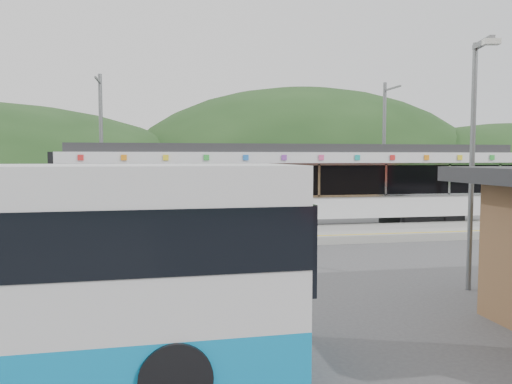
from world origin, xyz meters
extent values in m
plane|color=#4C4C4F|center=(0.00, 0.00, 0.00)|extent=(120.00, 120.00, 0.00)
ellipsoid|color=#1E3D19|center=(16.00, 54.00, 0.00)|extent=(52.00, 39.00, 26.00)
ellipsoid|color=#1E3D19|center=(45.00, 48.00, 0.00)|extent=(44.00, 33.00, 16.00)
cube|color=#9E9E99|center=(0.00, 3.30, 0.15)|extent=(26.00, 3.20, 0.30)
cube|color=yellow|center=(0.00, 2.00, 0.30)|extent=(26.00, 0.10, 0.01)
cube|color=black|center=(-4.31, 6.00, 0.30)|extent=(3.20, 2.20, 0.56)
cube|color=black|center=(7.69, 6.00, 0.30)|extent=(3.20, 2.20, 0.56)
cube|color=silver|center=(1.69, 6.00, 1.04)|extent=(20.00, 2.90, 0.92)
cube|color=black|center=(1.69, 6.00, 2.23)|extent=(20.00, 2.96, 1.45)
cube|color=silver|center=(1.69, 4.50, 1.55)|extent=(20.00, 0.05, 0.10)
cube|color=silver|center=(1.69, 4.50, 2.90)|extent=(20.00, 0.05, 0.10)
cube|color=silver|center=(1.69, 6.00, 3.17)|extent=(20.00, 2.90, 0.45)
cube|color=#2D2D30|center=(1.69, 6.00, 3.58)|extent=(19.40, 2.50, 0.36)
cube|color=#E7B80C|center=(11.81, 6.00, 1.90)|extent=(0.24, 2.92, 3.00)
cube|color=black|center=(-8.41, 6.00, 1.90)|extent=(0.20, 2.92, 3.00)
cube|color=silver|center=(-6.81, 4.50, 2.23)|extent=(0.10, 0.05, 1.35)
cube|color=silver|center=(-3.81, 4.50, 2.23)|extent=(0.10, 0.05, 1.35)
cube|color=silver|center=(-0.81, 4.50, 2.23)|extent=(0.10, 0.05, 1.35)
cube|color=silver|center=(2.19, 4.50, 2.23)|extent=(0.10, 0.05, 1.35)
cube|color=silver|center=(5.19, 4.50, 2.23)|extent=(0.10, 0.05, 1.35)
cube|color=silver|center=(8.19, 4.50, 2.23)|extent=(0.10, 0.05, 1.35)
cube|color=silver|center=(10.69, 4.50, 2.23)|extent=(0.10, 0.05, 1.35)
cube|color=red|center=(-7.31, 4.51, 3.18)|extent=(0.22, 0.04, 0.22)
cube|color=orange|center=(-5.71, 4.51, 3.18)|extent=(0.22, 0.04, 0.22)
cube|color=yellow|center=(-4.11, 4.51, 3.18)|extent=(0.22, 0.04, 0.22)
cube|color=green|center=(-2.51, 4.51, 3.18)|extent=(0.22, 0.04, 0.22)
cube|color=blue|center=(-0.91, 4.51, 3.18)|extent=(0.22, 0.04, 0.22)
cube|color=purple|center=(0.69, 4.51, 3.18)|extent=(0.22, 0.04, 0.22)
cube|color=#E54C8C|center=(2.29, 4.51, 3.18)|extent=(0.22, 0.04, 0.22)
cube|color=#19A5A5|center=(3.89, 4.51, 3.18)|extent=(0.22, 0.04, 0.22)
cube|color=red|center=(5.49, 4.51, 3.18)|extent=(0.22, 0.04, 0.22)
cube|color=orange|center=(7.09, 4.51, 3.18)|extent=(0.22, 0.04, 0.22)
cube|color=yellow|center=(8.69, 4.51, 3.18)|extent=(0.22, 0.04, 0.22)
cube|color=green|center=(10.29, 4.51, 3.18)|extent=(0.22, 0.04, 0.22)
cylinder|color=slate|center=(-7.00, 8.60, 3.50)|extent=(0.18, 0.18, 7.00)
cube|color=slate|center=(-7.00, 7.80, 6.60)|extent=(0.08, 1.80, 0.08)
cylinder|color=slate|center=(7.00, 8.60, 3.50)|extent=(0.18, 0.18, 7.00)
cube|color=slate|center=(7.00, 7.80, 6.60)|extent=(0.08, 1.80, 0.08)
cylinder|color=black|center=(-4.20, -8.15, 0.46)|extent=(0.98, 2.71, 0.93)
cylinder|color=slate|center=(2.94, -4.81, 2.93)|extent=(0.12, 0.12, 5.86)
cube|color=slate|center=(2.94, -5.25, 5.76)|extent=(0.34, 0.98, 0.12)
cube|color=silver|center=(2.94, -5.69, 5.68)|extent=(0.38, 0.26, 0.12)
camera|label=1|loc=(-4.32, -15.46, 3.19)|focal=35.00mm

